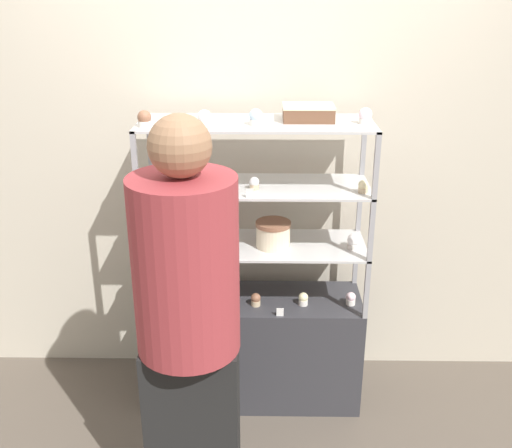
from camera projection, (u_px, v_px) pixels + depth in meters
The scene contains 27 objects.
ground_plane at pixel (256, 392), 3.42m from camera, with size 20.00×20.00×0.00m, color brown.
back_wall at pixel (257, 155), 3.25m from camera, with size 8.00×0.05×2.60m.
display_base at pixel (256, 347), 3.30m from camera, with size 1.12×0.40×0.61m.
display_riser_lower at pixel (256, 248), 3.08m from camera, with size 1.12×0.40×0.32m.
display_riser_middle at pixel (256, 190), 2.96m from camera, with size 1.12×0.40×0.32m.
display_riser_upper at pixel (256, 127), 2.84m from camera, with size 1.12×0.40×0.32m.
layer_cake_centerpiece at pixel (273, 234), 3.01m from camera, with size 0.18×0.18×0.13m.
sheet_cake_frosted at pixel (308, 113), 2.85m from camera, with size 0.25×0.18×0.07m.
cupcake_0 at pixel (162, 297), 3.13m from camera, with size 0.05×0.05×0.07m.
cupcake_1 at pixel (208, 298), 3.12m from camera, with size 0.05×0.05×0.07m.
cupcake_2 at pixel (256, 300), 3.11m from camera, with size 0.05×0.05×0.07m.
cupcake_3 at pixel (303, 299), 3.11m from camera, with size 0.05×0.05×0.07m.
cupcake_4 at pixel (351, 299), 3.12m from camera, with size 0.05×0.05×0.07m.
price_tag_0 at pixel (280, 312), 3.01m from camera, with size 0.04×0.00×0.04m.
cupcake_5 at pixel (155, 242), 3.01m from camera, with size 0.07×0.07×0.08m.
cupcake_6 at pixel (354, 242), 3.01m from camera, with size 0.07×0.07×0.08m.
price_tag_1 at pixel (176, 255), 2.90m from camera, with size 0.04×0.00×0.04m.
cupcake_7 at pixel (150, 182), 2.90m from camera, with size 0.05×0.05×0.06m.
cupcake_8 at pixel (254, 183), 2.88m from camera, with size 0.05×0.05×0.06m.
cupcake_9 at pixel (363, 187), 2.84m from camera, with size 0.05×0.05×0.06m.
price_tag_2 at pixel (250, 193), 2.77m from camera, with size 0.04×0.00×0.04m.
cupcake_10 at pixel (144, 119), 2.72m from camera, with size 0.06×0.06×0.08m.
cupcake_11 at pixel (204, 118), 2.73m from camera, with size 0.06×0.06×0.08m.
cupcake_12 at pixel (256, 117), 2.76m from camera, with size 0.06×0.06×0.08m.
cupcake_13 at pixel (365, 116), 2.78m from camera, with size 0.06×0.06×0.08m.
price_tag_3 at pixel (220, 126), 2.66m from camera, with size 0.04×0.00×0.04m.
customer_figure at pixel (188, 319), 2.36m from camera, with size 0.41×0.41×1.76m.
Camera 1 is at (0.04, -2.81, 2.17)m, focal length 42.00 mm.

